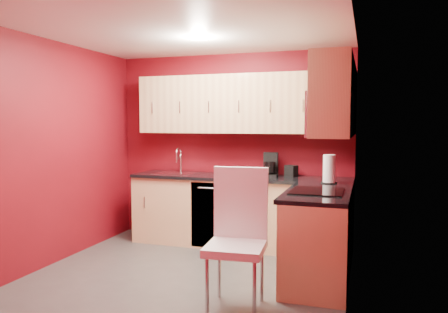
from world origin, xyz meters
The scene contains 21 objects.
floor centered at (0.00, 0.00, 0.00)m, with size 3.20×3.20×0.00m, color #444240.
ceiling centered at (0.00, 0.00, 2.50)m, with size 3.20×3.20×0.00m, color white.
wall_back centered at (0.00, 1.50, 1.25)m, with size 3.20×3.20×0.00m, color maroon.
wall_front centered at (0.00, -1.50, 1.25)m, with size 3.20×3.20×0.00m, color maroon.
wall_left centered at (-1.60, 0.00, 1.25)m, with size 3.00×3.00×0.00m, color maroon.
wall_right centered at (1.60, 0.00, 1.25)m, with size 3.00×3.00×0.00m, color maroon.
base_cabinets_back centered at (0.20, 1.20, 0.43)m, with size 2.80×0.60×0.87m, color #E5B483.
base_cabinets_right centered at (1.30, 0.25, 0.43)m, with size 0.60×1.30×0.87m, color #E5B483.
countertop_back centered at (0.20, 1.19, 0.89)m, with size 2.80×0.63×0.04m, color black.
countertop_right centered at (1.29, 0.23, 0.89)m, with size 0.63×1.27×0.04m, color black.
upper_cabinets_back centered at (0.20, 1.32, 1.83)m, with size 2.80×0.35×0.75m, color tan.
upper_cabinets_right centered at (1.42, 0.44, 1.89)m, with size 0.35×1.55×0.75m.
microwave centered at (1.39, 0.20, 1.66)m, with size 0.42×0.76×0.42m.
cooktop centered at (1.28, 0.20, 0.92)m, with size 0.50×0.55×0.01m, color black.
sink centered at (-0.70, 1.20, 0.94)m, with size 0.52×0.42×0.35m.
dishwasher_front centered at (-0.05, 0.91, 0.43)m, with size 0.60×0.02×0.82m, color black.
downlight centered at (0.00, 0.30, 2.48)m, with size 0.20×0.20×0.01m, color white.
coffee_maker centered at (0.58, 1.26, 1.06)m, with size 0.18×0.24×0.30m, color black, non-canonical shape.
napkin_holder centered at (0.84, 1.33, 0.98)m, with size 0.13×0.13×0.14m, color black, non-canonical shape.
paper_towel centered at (1.34, 0.85, 1.07)m, with size 0.18×0.18×0.32m, color white, non-canonical shape.
dining_chair centered at (0.70, -0.65, 0.60)m, with size 0.48×0.51×1.19m, color white, non-canonical shape.
Camera 1 is at (1.74, -4.11, 1.59)m, focal length 35.00 mm.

